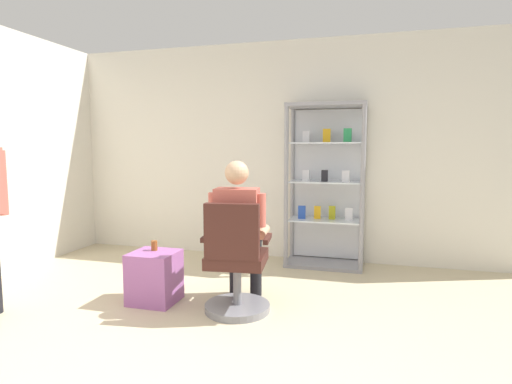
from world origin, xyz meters
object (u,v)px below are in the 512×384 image
at_px(storage_crate, 155,277).
at_px(tea_glass, 154,245).
at_px(office_chair, 236,268).
at_px(seated_shopkeeper, 239,227).
at_px(display_cabinet_main, 326,185).

relative_size(storage_crate, tea_glass, 5.11).
bearing_deg(office_chair, storage_crate, 176.45).
distance_m(seated_shopkeeper, tea_glass, 0.83).
bearing_deg(seated_shopkeeper, office_chair, -83.11).
xyz_separation_m(seated_shopkeeper, tea_glass, (-0.80, -0.05, -0.20)).
distance_m(office_chair, seated_shopkeeper, 0.36).
relative_size(display_cabinet_main, seated_shopkeeper, 1.47).
height_order(display_cabinet_main, seated_shopkeeper, display_cabinet_main).
xyz_separation_m(display_cabinet_main, storage_crate, (-1.35, -1.65, -0.73)).
relative_size(display_cabinet_main, tea_glass, 20.99).
relative_size(office_chair, storage_crate, 2.08).
relative_size(display_cabinet_main, storage_crate, 4.11).
xyz_separation_m(office_chair, tea_glass, (-0.82, 0.11, 0.11)).
xyz_separation_m(display_cabinet_main, office_chair, (-0.56, -1.70, -0.57)).
bearing_deg(tea_glass, storage_crate, -64.24).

